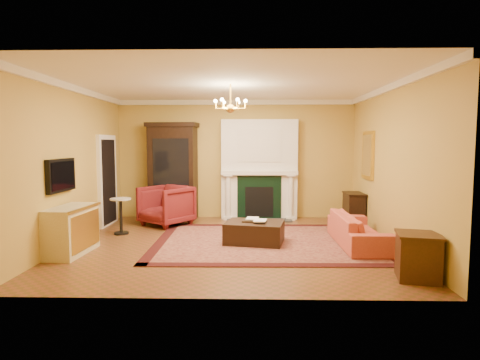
{
  "coord_description": "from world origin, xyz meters",
  "views": [
    {
      "loc": [
        0.36,
        -7.52,
        1.91
      ],
      "look_at": [
        0.17,
        0.3,
        1.19
      ],
      "focal_mm": 30.0,
      "sensor_mm": 36.0,
      "label": 1
    }
  ],
  "objects_px": {
    "commode": "(71,230)",
    "end_table": "(418,258)",
    "coral_sofa": "(359,225)",
    "leather_ottoman": "(254,232)",
    "wingback_armchair": "(166,204)",
    "pedestal_table": "(121,213)",
    "console_table": "(354,210)",
    "china_cabinet": "(173,173)"
  },
  "relations": [
    {
      "from": "console_table",
      "to": "china_cabinet",
      "type": "bearing_deg",
      "value": 170.34
    },
    {
      "from": "wingback_armchair",
      "to": "console_table",
      "type": "xyz_separation_m",
      "value": [
        4.37,
        0.05,
        -0.14
      ]
    },
    {
      "from": "coral_sofa",
      "to": "end_table",
      "type": "bearing_deg",
      "value": -170.78
    },
    {
      "from": "wingback_armchair",
      "to": "console_table",
      "type": "bearing_deg",
      "value": 37.04
    },
    {
      "from": "console_table",
      "to": "pedestal_table",
      "type": "bearing_deg",
      "value": -168.71
    },
    {
      "from": "coral_sofa",
      "to": "leather_ottoman",
      "type": "bearing_deg",
      "value": 86.83
    },
    {
      "from": "china_cabinet",
      "to": "wingback_armchair",
      "type": "height_order",
      "value": "china_cabinet"
    },
    {
      "from": "wingback_armchair",
      "to": "coral_sofa",
      "type": "xyz_separation_m",
      "value": [
        4.0,
        -1.78,
        -0.12
      ]
    },
    {
      "from": "leather_ottoman",
      "to": "coral_sofa",
      "type": "bearing_deg",
      "value": 8.12
    },
    {
      "from": "wingback_armchair",
      "to": "end_table",
      "type": "distance_m",
      "value": 5.66
    },
    {
      "from": "coral_sofa",
      "to": "end_table",
      "type": "xyz_separation_m",
      "value": [
        0.31,
        -1.89,
        -0.08
      ]
    },
    {
      "from": "wingback_armchair",
      "to": "coral_sofa",
      "type": "relative_size",
      "value": 0.51
    },
    {
      "from": "commode",
      "to": "end_table",
      "type": "height_order",
      "value": "commode"
    },
    {
      "from": "china_cabinet",
      "to": "end_table",
      "type": "relative_size",
      "value": 3.71
    },
    {
      "from": "console_table",
      "to": "end_table",
      "type": "bearing_deg",
      "value": -90.8
    },
    {
      "from": "china_cabinet",
      "to": "leather_ottoman",
      "type": "distance_m",
      "value": 3.33
    },
    {
      "from": "pedestal_table",
      "to": "console_table",
      "type": "distance_m",
      "value": 5.23
    },
    {
      "from": "console_table",
      "to": "leather_ottoman",
      "type": "xyz_separation_m",
      "value": [
        -2.33,
        -1.72,
        -0.15
      ]
    },
    {
      "from": "coral_sofa",
      "to": "wingback_armchair",
      "type": "bearing_deg",
      "value": 65.91
    },
    {
      "from": "wingback_armchair",
      "to": "pedestal_table",
      "type": "relative_size",
      "value": 1.33
    },
    {
      "from": "end_table",
      "to": "china_cabinet",
      "type": "bearing_deg",
      "value": 133.88
    },
    {
      "from": "wingback_armchair",
      "to": "pedestal_table",
      "type": "xyz_separation_m",
      "value": [
        -0.76,
        -0.97,
        -0.06
      ]
    },
    {
      "from": "pedestal_table",
      "to": "wingback_armchair",
      "type": "bearing_deg",
      "value": 51.95
    },
    {
      "from": "coral_sofa",
      "to": "commode",
      "type": "bearing_deg",
      "value": 97.59
    },
    {
      "from": "commode",
      "to": "coral_sofa",
      "type": "bearing_deg",
      "value": 11.43
    },
    {
      "from": "console_table",
      "to": "commode",
      "type": "bearing_deg",
      "value": -155.29
    },
    {
      "from": "pedestal_table",
      "to": "commode",
      "type": "distance_m",
      "value": 1.56
    },
    {
      "from": "china_cabinet",
      "to": "commode",
      "type": "relative_size",
      "value": 2.1
    },
    {
      "from": "china_cabinet",
      "to": "console_table",
      "type": "height_order",
      "value": "china_cabinet"
    },
    {
      "from": "commode",
      "to": "end_table",
      "type": "bearing_deg",
      "value": -8.64
    },
    {
      "from": "coral_sofa",
      "to": "console_table",
      "type": "bearing_deg",
      "value": -11.68
    },
    {
      "from": "wingback_armchair",
      "to": "leather_ottoman",
      "type": "height_order",
      "value": "wingback_armchair"
    },
    {
      "from": "pedestal_table",
      "to": "coral_sofa",
      "type": "relative_size",
      "value": 0.38
    },
    {
      "from": "china_cabinet",
      "to": "pedestal_table",
      "type": "bearing_deg",
      "value": -108.72
    },
    {
      "from": "wingback_armchair",
      "to": "commode",
      "type": "height_order",
      "value": "wingback_armchair"
    },
    {
      "from": "wingback_armchair",
      "to": "commode",
      "type": "xyz_separation_m",
      "value": [
        -1.14,
        -2.47,
        -0.1
      ]
    },
    {
      "from": "leather_ottoman",
      "to": "end_table",
      "type": "bearing_deg",
      "value": -30.19
    },
    {
      "from": "wingback_armchair",
      "to": "leather_ottoman",
      "type": "relative_size",
      "value": 0.95
    },
    {
      "from": "pedestal_table",
      "to": "leather_ottoman",
      "type": "bearing_deg",
      "value": -14.18
    },
    {
      "from": "end_table",
      "to": "coral_sofa",
      "type": "bearing_deg",
      "value": 99.37
    },
    {
      "from": "wingback_armchair",
      "to": "china_cabinet",
      "type": "bearing_deg",
      "value": 125.06
    },
    {
      "from": "console_table",
      "to": "leather_ottoman",
      "type": "relative_size",
      "value": 0.69
    }
  ]
}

